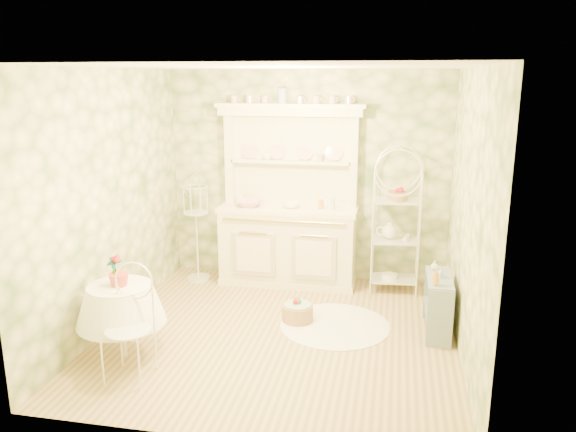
% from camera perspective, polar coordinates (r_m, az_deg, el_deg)
% --- Properties ---
extents(floor, '(3.60, 3.60, 0.00)m').
position_cam_1_polar(floor, '(5.98, -0.94, -11.92)').
color(floor, tan).
rests_on(floor, ground).
extents(ceiling, '(3.60, 3.60, 0.00)m').
position_cam_1_polar(ceiling, '(5.38, -1.06, 14.93)').
color(ceiling, white).
rests_on(ceiling, floor).
extents(wall_left, '(3.60, 3.60, 0.00)m').
position_cam_1_polar(wall_left, '(6.15, -17.64, 1.48)').
color(wall_left, beige).
rests_on(wall_left, floor).
extents(wall_right, '(3.60, 3.60, 0.00)m').
position_cam_1_polar(wall_right, '(5.45, 17.85, -0.08)').
color(wall_right, beige).
rests_on(wall_right, floor).
extents(wall_back, '(3.60, 3.60, 0.00)m').
position_cam_1_polar(wall_back, '(7.26, 1.98, 3.96)').
color(wall_back, beige).
rests_on(wall_back, floor).
extents(wall_front, '(3.60, 3.60, 0.00)m').
position_cam_1_polar(wall_front, '(3.85, -6.62, -5.22)').
color(wall_front, beige).
rests_on(wall_front, floor).
extents(kitchen_dresser, '(1.87, 0.61, 2.29)m').
position_cam_1_polar(kitchen_dresser, '(7.06, -0.00, 1.99)').
color(kitchen_dresser, white).
rests_on(kitchen_dresser, floor).
extents(bakers_rack, '(0.57, 0.43, 1.72)m').
position_cam_1_polar(bakers_rack, '(6.99, 10.92, -0.78)').
color(bakers_rack, white).
rests_on(bakers_rack, floor).
extents(side_shelf, '(0.31, 0.72, 0.60)m').
position_cam_1_polar(side_shelf, '(6.10, 14.97, -8.77)').
color(side_shelf, '#7C8FA0').
rests_on(side_shelf, floor).
extents(round_table, '(0.69, 0.69, 0.72)m').
position_cam_1_polar(round_table, '(5.64, -16.51, -10.15)').
color(round_table, white).
rests_on(round_table, floor).
extents(cafe_chair, '(0.40, 0.40, 0.84)m').
position_cam_1_polar(cafe_chair, '(5.22, -15.93, -11.41)').
color(cafe_chair, white).
rests_on(cafe_chair, floor).
extents(birdcage_stand, '(0.36, 0.36, 1.46)m').
position_cam_1_polar(birdcage_stand, '(7.36, -9.28, -1.02)').
color(birdcage_stand, white).
rests_on(birdcage_stand, floor).
extents(floor_basket, '(0.45, 0.45, 0.22)m').
position_cam_1_polar(floor_basket, '(6.23, 0.98, -9.68)').
color(floor_basket, tan).
rests_on(floor_basket, floor).
extents(lace_rug, '(1.46, 1.46, 0.01)m').
position_cam_1_polar(lace_rug, '(6.18, 4.77, -11.00)').
color(lace_rug, white).
rests_on(lace_rug, floor).
extents(bowl_floral, '(0.36, 0.36, 0.08)m').
position_cam_1_polar(bowl_floral, '(7.13, -3.94, 1.03)').
color(bowl_floral, white).
rests_on(bowl_floral, kitchen_dresser).
extents(bowl_white, '(0.29, 0.29, 0.07)m').
position_cam_1_polar(bowl_white, '(7.05, 0.36, 0.91)').
color(bowl_white, white).
rests_on(bowl_white, kitchen_dresser).
extents(cup_left, '(0.15, 0.15, 0.09)m').
position_cam_1_polar(cup_left, '(7.20, -2.14, 5.97)').
color(cup_left, white).
rests_on(cup_left, kitchen_dresser).
extents(cup_right, '(0.12, 0.12, 0.09)m').
position_cam_1_polar(cup_right, '(7.07, 3.25, 5.82)').
color(cup_right, white).
rests_on(cup_right, kitchen_dresser).
extents(potted_geranium, '(0.19, 0.15, 0.30)m').
position_cam_1_polar(potted_geranium, '(5.47, -17.13, -5.43)').
color(potted_geranium, '#3F7238').
rests_on(potted_geranium, round_table).
extents(bottle_amber, '(0.08, 0.08, 0.18)m').
position_cam_1_polar(bottle_amber, '(5.73, 14.79, -6.18)').
color(bottle_amber, '#C38631').
rests_on(bottle_amber, side_shelf).
extents(bottle_blue, '(0.06, 0.06, 0.11)m').
position_cam_1_polar(bottle_blue, '(5.96, 15.29, -5.70)').
color(bottle_blue, '#9CB6D0').
rests_on(bottle_blue, side_shelf).
extents(bottle_glass, '(0.09, 0.09, 0.10)m').
position_cam_1_polar(bottle_glass, '(6.18, 14.66, -5.01)').
color(bottle_glass, silver).
rests_on(bottle_glass, side_shelf).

